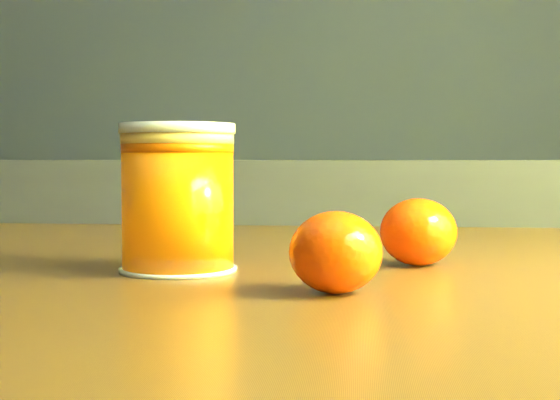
# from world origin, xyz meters

# --- Properties ---
(kitchen_counter) EXTENTS (3.15, 0.60, 0.90)m
(kitchen_counter) POSITION_xyz_m (0.00, 1.45, 0.45)
(kitchen_counter) COLOR #4D4D52
(kitchen_counter) RESTS_ON ground
(juice_glass) EXTENTS (0.09, 0.09, 0.11)m
(juice_glass) POSITION_xyz_m (0.80, 0.15, 0.87)
(juice_glass) COLOR orange
(juice_glass) RESTS_ON table
(orange_front) EXTENTS (0.07, 0.07, 0.05)m
(orange_front) POSITION_xyz_m (0.93, 0.09, 0.84)
(orange_front) COLOR #FF4705
(orange_front) RESTS_ON table
(orange_back) EXTENTS (0.08, 0.08, 0.05)m
(orange_back) POSITION_xyz_m (0.97, 0.23, 0.85)
(orange_back) COLOR #FF4705
(orange_back) RESTS_ON table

